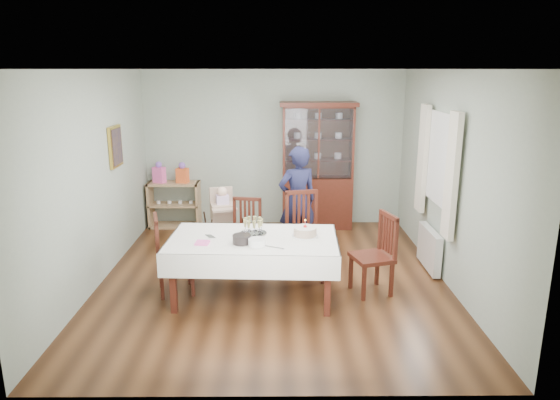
{
  "coord_description": "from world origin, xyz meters",
  "views": [
    {
      "loc": [
        0.05,
        -6.18,
        2.7
      ],
      "look_at": [
        0.09,
        0.2,
        1.02
      ],
      "focal_mm": 32.0,
      "sensor_mm": 36.0,
      "label": 1
    }
  ],
  "objects_px": {
    "chair_end_left": "(174,270)",
    "high_chair": "(223,228)",
    "birthday_cake": "(305,232)",
    "chair_far_left": "(245,247)",
    "chair_far_right": "(305,247)",
    "chair_end_right": "(373,270)",
    "dining_table": "(253,267)",
    "sideboard": "(175,205)",
    "woman": "(297,201)",
    "gift_bag_orange": "(182,174)",
    "china_cabinet": "(317,164)",
    "champagne_tray": "(253,229)",
    "gift_bag_pink": "(159,173)"
  },
  "relations": [
    {
      "from": "chair_far_left",
      "to": "chair_end_left",
      "type": "bearing_deg",
      "value": -124.25
    },
    {
      "from": "sideboard",
      "to": "china_cabinet",
      "type": "bearing_deg",
      "value": -0.49
    },
    {
      "from": "chair_far_right",
      "to": "gift_bag_orange",
      "type": "relative_size",
      "value": 3.0
    },
    {
      "from": "woman",
      "to": "chair_far_left",
      "type": "bearing_deg",
      "value": 12.89
    },
    {
      "from": "sideboard",
      "to": "chair_end_left",
      "type": "bearing_deg",
      "value": -78.99
    },
    {
      "from": "sideboard",
      "to": "chair_far_left",
      "type": "distance_m",
      "value": 2.3
    },
    {
      "from": "sideboard",
      "to": "chair_far_left",
      "type": "relative_size",
      "value": 0.94
    },
    {
      "from": "china_cabinet",
      "to": "gift_bag_orange",
      "type": "xyz_separation_m",
      "value": [
        -2.33,
        0.0,
        -0.16
      ]
    },
    {
      "from": "chair_end_left",
      "to": "gift_bag_orange",
      "type": "height_order",
      "value": "gift_bag_orange"
    },
    {
      "from": "dining_table",
      "to": "chair_far_right",
      "type": "relative_size",
      "value": 1.9
    },
    {
      "from": "chair_far_right",
      "to": "champagne_tray",
      "type": "height_order",
      "value": "chair_far_right"
    },
    {
      "from": "dining_table",
      "to": "chair_end_right",
      "type": "relative_size",
      "value": 2.04
    },
    {
      "from": "china_cabinet",
      "to": "gift_bag_pink",
      "type": "distance_m",
      "value": 2.74
    },
    {
      "from": "gift_bag_pink",
      "to": "chair_end_left",
      "type": "bearing_deg",
      "value": -74.22
    },
    {
      "from": "sideboard",
      "to": "woman",
      "type": "bearing_deg",
      "value": -32.7
    },
    {
      "from": "chair_far_left",
      "to": "gift_bag_orange",
      "type": "relative_size",
      "value": 2.66
    },
    {
      "from": "high_chair",
      "to": "chair_end_right",
      "type": "bearing_deg",
      "value": -49.1
    },
    {
      "from": "sideboard",
      "to": "gift_bag_pink",
      "type": "relative_size",
      "value": 2.42
    },
    {
      "from": "high_chair",
      "to": "birthday_cake",
      "type": "bearing_deg",
      "value": -66.34
    },
    {
      "from": "chair_end_left",
      "to": "high_chair",
      "type": "height_order",
      "value": "high_chair"
    },
    {
      "from": "china_cabinet",
      "to": "chair_end_left",
      "type": "height_order",
      "value": "china_cabinet"
    },
    {
      "from": "chair_far_right",
      "to": "chair_end_right",
      "type": "distance_m",
      "value": 1.11
    },
    {
      "from": "birthday_cake",
      "to": "chair_far_left",
      "type": "bearing_deg",
      "value": 129.68
    },
    {
      "from": "gift_bag_orange",
      "to": "birthday_cake",
      "type": "bearing_deg",
      "value": -54.74
    },
    {
      "from": "sideboard",
      "to": "gift_bag_orange",
      "type": "bearing_deg",
      "value": -6.75
    },
    {
      "from": "chair_far_right",
      "to": "champagne_tray",
      "type": "xyz_separation_m",
      "value": [
        -0.67,
        -0.75,
        0.5
      ]
    },
    {
      "from": "champagne_tray",
      "to": "birthday_cake",
      "type": "bearing_deg",
      "value": -8.76
    },
    {
      "from": "gift_bag_pink",
      "to": "woman",
      "type": "bearing_deg",
      "value": -29.67
    },
    {
      "from": "dining_table",
      "to": "birthday_cake",
      "type": "relative_size",
      "value": 6.47
    },
    {
      "from": "sideboard",
      "to": "chair_far_right",
      "type": "bearing_deg",
      "value": -41.84
    },
    {
      "from": "high_chair",
      "to": "china_cabinet",
      "type": "bearing_deg",
      "value": 27.1
    },
    {
      "from": "china_cabinet",
      "to": "chair_far_left",
      "type": "bearing_deg",
      "value": -122.13
    },
    {
      "from": "dining_table",
      "to": "chair_far_left",
      "type": "relative_size",
      "value": 2.15
    },
    {
      "from": "china_cabinet",
      "to": "sideboard",
      "type": "height_order",
      "value": "china_cabinet"
    },
    {
      "from": "high_chair",
      "to": "birthday_cake",
      "type": "relative_size",
      "value": 3.27
    },
    {
      "from": "sideboard",
      "to": "chair_end_right",
      "type": "xyz_separation_m",
      "value": [
        2.99,
        -2.73,
        -0.1
      ]
    },
    {
      "from": "chair_end_left",
      "to": "high_chair",
      "type": "xyz_separation_m",
      "value": [
        0.47,
        1.34,
        0.11
      ]
    },
    {
      "from": "dining_table",
      "to": "china_cabinet",
      "type": "relative_size",
      "value": 0.94
    },
    {
      "from": "gift_bag_orange",
      "to": "champagne_tray",
      "type": "bearing_deg",
      "value": -63.44
    },
    {
      "from": "china_cabinet",
      "to": "woman",
      "type": "distance_m",
      "value": 1.42
    },
    {
      "from": "gift_bag_orange",
      "to": "chair_end_right",
      "type": "bearing_deg",
      "value": -43.85
    },
    {
      "from": "china_cabinet",
      "to": "gift_bag_pink",
      "type": "bearing_deg",
      "value": 179.97
    },
    {
      "from": "china_cabinet",
      "to": "champagne_tray",
      "type": "bearing_deg",
      "value": -110.16
    },
    {
      "from": "gift_bag_pink",
      "to": "high_chair",
      "type": "bearing_deg",
      "value": -47.45
    },
    {
      "from": "sideboard",
      "to": "gift_bag_pink",
      "type": "distance_m",
      "value": 0.61
    },
    {
      "from": "birthday_cake",
      "to": "champagne_tray",
      "type": "bearing_deg",
      "value": 171.24
    },
    {
      "from": "sideboard",
      "to": "birthday_cake",
      "type": "distance_m",
      "value": 3.55
    },
    {
      "from": "sideboard",
      "to": "birthday_cake",
      "type": "relative_size",
      "value": 2.84
    },
    {
      "from": "gift_bag_orange",
      "to": "dining_table",
      "type": "bearing_deg",
      "value": -64.52
    },
    {
      "from": "chair_far_left",
      "to": "birthday_cake",
      "type": "height_order",
      "value": "birthday_cake"
    }
  ]
}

